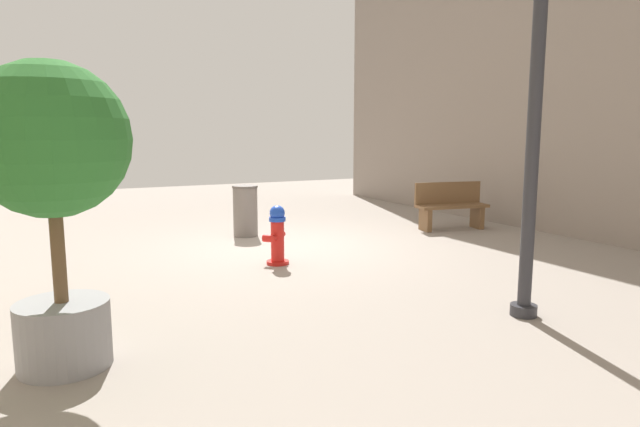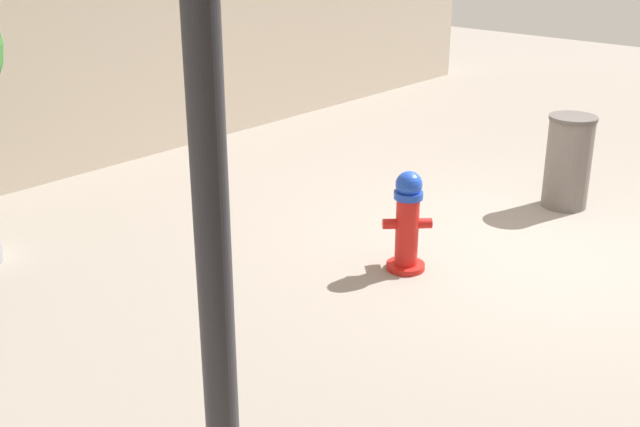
% 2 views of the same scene
% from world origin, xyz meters
% --- Properties ---
extents(ground_plane, '(23.40, 23.40, 0.00)m').
position_xyz_m(ground_plane, '(0.00, 0.00, 0.00)').
color(ground_plane, gray).
extents(fire_hydrant, '(0.38, 0.38, 0.88)m').
position_xyz_m(fire_hydrant, '(0.67, 1.11, 0.44)').
color(fire_hydrant, red).
rests_on(fire_hydrant, ground_plane).
extents(street_lamp, '(0.36, 0.36, 3.70)m').
position_xyz_m(street_lamp, '(-0.78, 4.47, 2.31)').
color(street_lamp, '#2D2D33').
rests_on(street_lamp, ground_plane).
extents(trash_bin, '(0.48, 0.48, 0.96)m').
position_xyz_m(trash_bin, '(0.33, -1.24, 0.48)').
color(trash_bin, slate).
rests_on(trash_bin, ground_plane).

